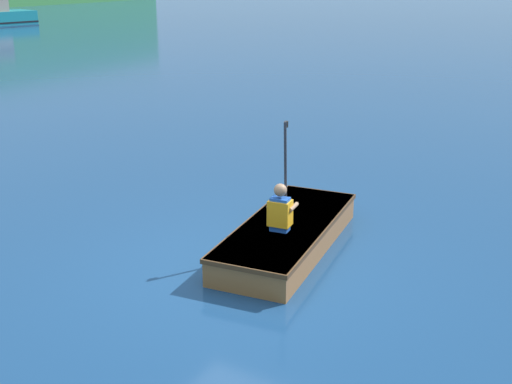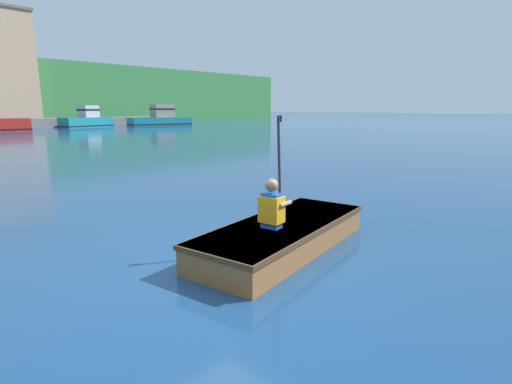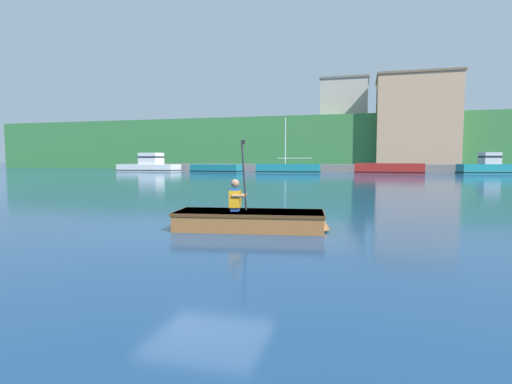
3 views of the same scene
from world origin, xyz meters
The scene contains 3 objects.
ground_plane centered at (0.00, 0.00, 0.00)m, with size 300.00×300.00×0.00m, color navy.
rowboat_foreground centered at (1.02, -0.19, 0.21)m, with size 3.17×1.51×0.37m.
person_paddler centered at (0.70, -0.23, 0.67)m, with size 0.37×0.39×1.43m.
Camera 1 is at (-6.13, -3.98, 3.62)m, focal length 45.00 mm.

